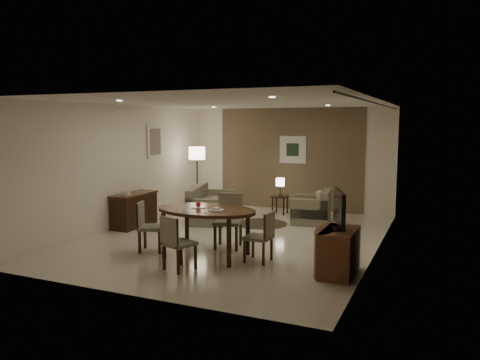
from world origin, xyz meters
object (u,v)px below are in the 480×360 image
at_px(chair_right, 258,237).
at_px(armchair, 311,206).
at_px(floor_lamp, 197,179).
at_px(side_table, 280,205).
at_px(chair_far, 228,221).
at_px(sofa, 211,203).
at_px(dining_table, 206,233).
at_px(chair_near, 180,243).
at_px(chair_left, 152,227).
at_px(tv_cabinet, 339,252).
at_px(console_desk, 134,210).

relative_size(chair_right, armchair, 0.97).
bearing_deg(floor_lamp, side_table, 11.15).
relative_size(armchair, side_table, 1.88).
bearing_deg(chair_far, chair_right, -48.24).
xyz_separation_m(sofa, armchair, (2.28, 0.60, -0.01)).
distance_m(dining_table, chair_near, 0.82).
xyz_separation_m(chair_left, armchair, (2.00, 3.48, -0.06)).
bearing_deg(chair_left, chair_near, -145.67).
relative_size(chair_far, chair_right, 1.17).
relative_size(tv_cabinet, chair_right, 1.06).
distance_m(chair_far, chair_right, 1.03).
bearing_deg(side_table, chair_right, -76.15).
xyz_separation_m(dining_table, chair_right, (0.93, 0.08, 0.01)).
bearing_deg(dining_table, chair_far, 81.71).
distance_m(dining_table, chair_right, 0.94).
bearing_deg(sofa, dining_table, -170.35).
distance_m(tv_cabinet, dining_table, 2.31).
distance_m(chair_right, side_table, 4.19).
height_order(chair_left, sofa, chair_left).
xyz_separation_m(dining_table, side_table, (-0.07, 4.15, -0.18)).
bearing_deg(chair_near, armchair, -83.70).
distance_m(chair_near, chair_right, 1.33).
xyz_separation_m(console_desk, chair_left, (1.52, -1.54, 0.07)).
relative_size(tv_cabinet, chair_left, 1.01).
height_order(chair_far, chair_left, chair_far).
relative_size(tv_cabinet, sofa, 0.53).
bearing_deg(chair_right, armchair, -177.75).
xyz_separation_m(chair_near, chair_left, (-1.02, 0.73, 0.01)).
bearing_deg(console_desk, armchair, 28.81).
relative_size(console_desk, dining_table, 0.67).
xyz_separation_m(chair_right, armchair, (0.01, 3.31, -0.03)).
bearing_deg(chair_far, floor_lamp, 114.62).
height_order(chair_far, floor_lamp, floor_lamp).
distance_m(console_desk, dining_table, 2.96).
distance_m(tv_cabinet, chair_far, 2.33).
bearing_deg(chair_near, chair_right, -117.86).
bearing_deg(floor_lamp, sofa, -46.24).
height_order(chair_right, armchair, chair_right).
distance_m(tv_cabinet, armchair, 3.70).
xyz_separation_m(tv_cabinet, chair_near, (-2.35, -0.77, 0.09)).
relative_size(console_desk, chair_left, 1.34).
bearing_deg(chair_left, armchair, -49.92).
bearing_deg(tv_cabinet, chair_far, 161.96).
distance_m(chair_near, armchair, 4.32).
distance_m(side_table, floor_lamp, 2.28).
height_order(tv_cabinet, chair_near, chair_near).
distance_m(chair_far, chair_left, 1.39).
bearing_deg(tv_cabinet, chair_left, -179.29).
bearing_deg(floor_lamp, dining_table, -59.09).
height_order(chair_far, chair_right, chair_far).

